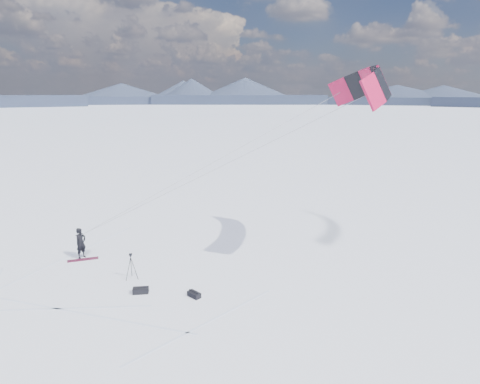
# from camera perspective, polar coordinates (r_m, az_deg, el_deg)

# --- Properties ---
(ground) EXTENTS (1800.00, 1800.00, 0.00)m
(ground) POSITION_cam_1_polar(r_m,az_deg,el_deg) (21.45, -18.49, -12.40)
(ground) COLOR white
(horizon_hills) EXTENTS (704.47, 706.88, 9.97)m
(horizon_hills) POSITION_cam_1_polar(r_m,az_deg,el_deg) (19.97, -19.43, -1.18)
(horizon_hills) COLOR #1B2133
(horizon_hills) RESTS_ON ground
(snow_tracks) EXTENTS (13.93, 10.25, 0.01)m
(snow_tracks) POSITION_cam_1_polar(r_m,az_deg,el_deg) (21.83, -22.35, -12.26)
(snow_tracks) COLOR silver
(snow_tracks) RESTS_ON ground
(snowkiter) EXTENTS (0.63, 0.77, 1.80)m
(snowkiter) POSITION_cam_1_polar(r_m,az_deg,el_deg) (25.13, -21.51, -8.70)
(snowkiter) COLOR black
(snowkiter) RESTS_ON ground
(snowboard) EXTENTS (1.63, 1.01, 0.04)m
(snowboard) POSITION_cam_1_polar(r_m,az_deg,el_deg) (24.81, -21.44, -8.93)
(snowboard) COLOR maroon
(snowboard) RESTS_ON ground
(tripod) EXTENTS (0.59, 0.63, 1.38)m
(tripod) POSITION_cam_1_polar(r_m,az_deg,el_deg) (21.35, -15.24, -9.67)
(tripod) COLOR black
(tripod) RESTS_ON ground
(gear_bag_a) EXTENTS (0.80, 0.51, 0.33)m
(gear_bag_a) POSITION_cam_1_polar(r_m,az_deg,el_deg) (20.13, -13.94, -13.41)
(gear_bag_a) COLOR black
(gear_bag_a) RESTS_ON ground
(gear_bag_b) EXTENTS (0.72, 0.64, 0.30)m
(gear_bag_b) POSITION_cam_1_polar(r_m,az_deg,el_deg) (19.37, -6.54, -14.26)
(gear_bag_b) COLOR black
(gear_bag_b) RESTS_ON ground
(power_kite) EXTENTS (16.86, 7.00, 9.26)m
(power_kite) POSITION_cam_1_polar(r_m,az_deg,el_deg) (22.27, 17.49, 14.19)
(power_kite) COLOR #AC113B
(power_kite) RESTS_ON ground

